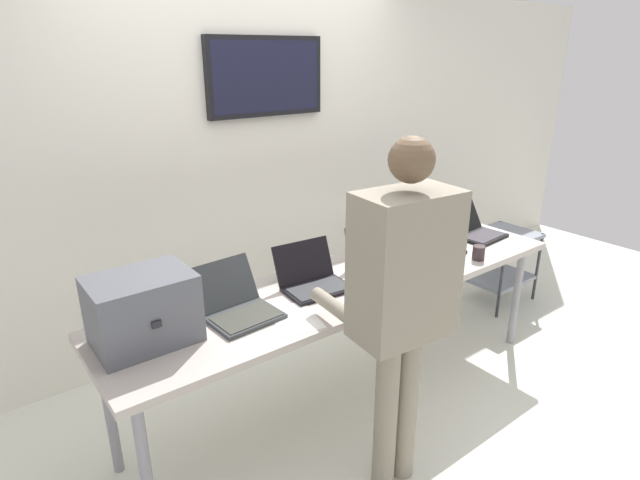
{
  "coord_description": "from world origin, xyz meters",
  "views": [
    {
      "loc": [
        -1.76,
        -2.0,
        2.01
      ],
      "look_at": [
        -0.17,
        0.08,
        1.04
      ],
      "focal_mm": 28.89,
      "sensor_mm": 36.0,
      "label": 1
    }
  ],
  "objects_px": {
    "workbench": "(352,288)",
    "person": "(402,291)",
    "equipment_box": "(143,309)",
    "laptop_station_2": "(379,257)",
    "storage_cart": "(500,256)",
    "laptop_station_1": "(312,278)",
    "laptop_station_0": "(237,304)",
    "laptop_station_3": "(430,242)",
    "laptop_station_4": "(475,229)",
    "coffee_mug": "(479,253)"
  },
  "relations": [
    {
      "from": "laptop_station_2",
      "to": "person",
      "type": "height_order",
      "value": "person"
    },
    {
      "from": "workbench",
      "to": "equipment_box",
      "type": "distance_m",
      "value": 1.18
    },
    {
      "from": "equipment_box",
      "to": "laptop_station_2",
      "type": "bearing_deg",
      "value": -0.49
    },
    {
      "from": "laptop_station_0",
      "to": "laptop_station_3",
      "type": "height_order",
      "value": "laptop_station_3"
    },
    {
      "from": "person",
      "to": "storage_cart",
      "type": "xyz_separation_m",
      "value": [
        2.09,
        0.86,
        -0.64
      ]
    },
    {
      "from": "laptop_station_4",
      "to": "coffee_mug",
      "type": "height_order",
      "value": "laptop_station_4"
    },
    {
      "from": "coffee_mug",
      "to": "laptop_station_2",
      "type": "bearing_deg",
      "value": 151.84
    },
    {
      "from": "workbench",
      "to": "person",
      "type": "bearing_deg",
      "value": -112.55
    },
    {
      "from": "laptop_station_1",
      "to": "laptop_station_2",
      "type": "height_order",
      "value": "laptop_station_2"
    },
    {
      "from": "laptop_station_0",
      "to": "laptop_station_4",
      "type": "height_order",
      "value": "laptop_station_0"
    },
    {
      "from": "laptop_station_1",
      "to": "person",
      "type": "bearing_deg",
      "value": -91.59
    },
    {
      "from": "laptop_station_2",
      "to": "coffee_mug",
      "type": "xyz_separation_m",
      "value": [
        0.56,
        -0.3,
        -0.01
      ]
    },
    {
      "from": "laptop_station_0",
      "to": "workbench",
      "type": "bearing_deg",
      "value": -2.6
    },
    {
      "from": "coffee_mug",
      "to": "storage_cart",
      "type": "distance_m",
      "value": 1.21
    },
    {
      "from": "storage_cart",
      "to": "laptop_station_1",
      "type": "bearing_deg",
      "value": -175.11
    },
    {
      "from": "person",
      "to": "storage_cart",
      "type": "bearing_deg",
      "value": 22.23
    },
    {
      "from": "equipment_box",
      "to": "laptop_station_1",
      "type": "bearing_deg",
      "value": -0.35
    },
    {
      "from": "laptop_station_0",
      "to": "laptop_station_3",
      "type": "distance_m",
      "value": 1.41
    },
    {
      "from": "laptop_station_3",
      "to": "laptop_station_2",
      "type": "bearing_deg",
      "value": 177.92
    },
    {
      "from": "laptop_station_2",
      "to": "laptop_station_3",
      "type": "distance_m",
      "value": 0.44
    },
    {
      "from": "laptop_station_4",
      "to": "storage_cart",
      "type": "xyz_separation_m",
      "value": [
        0.67,
        0.2,
        -0.44
      ]
    },
    {
      "from": "laptop_station_3",
      "to": "storage_cart",
      "type": "relative_size",
      "value": 0.57
    },
    {
      "from": "laptop_station_4",
      "to": "coffee_mug",
      "type": "relative_size",
      "value": 4.05
    },
    {
      "from": "storage_cart",
      "to": "equipment_box",
      "type": "bearing_deg",
      "value": -176.72
    },
    {
      "from": "workbench",
      "to": "person",
      "type": "height_order",
      "value": "person"
    },
    {
      "from": "storage_cart",
      "to": "laptop_station_3",
      "type": "bearing_deg",
      "value": -170.07
    },
    {
      "from": "laptop_station_0",
      "to": "laptop_station_1",
      "type": "height_order",
      "value": "laptop_station_0"
    },
    {
      "from": "equipment_box",
      "to": "laptop_station_2",
      "type": "xyz_separation_m",
      "value": [
        1.42,
        -0.01,
        -0.1
      ]
    },
    {
      "from": "laptop_station_0",
      "to": "person",
      "type": "distance_m",
      "value": 0.82
    },
    {
      "from": "equipment_box",
      "to": "laptop_station_0",
      "type": "distance_m",
      "value": 0.46
    },
    {
      "from": "workbench",
      "to": "storage_cart",
      "type": "height_order",
      "value": "workbench"
    },
    {
      "from": "laptop_station_2",
      "to": "workbench",
      "type": "bearing_deg",
      "value": -168.91
    },
    {
      "from": "laptop_station_1",
      "to": "laptop_station_3",
      "type": "bearing_deg",
      "value": -1.37
    },
    {
      "from": "laptop_station_3",
      "to": "laptop_station_4",
      "type": "bearing_deg",
      "value": -0.2
    },
    {
      "from": "equipment_box",
      "to": "storage_cart",
      "type": "relative_size",
      "value": 0.73
    },
    {
      "from": "equipment_box",
      "to": "laptop_station_4",
      "type": "distance_m",
      "value": 2.33
    },
    {
      "from": "laptop_station_2",
      "to": "laptop_station_1",
      "type": "bearing_deg",
      "value": 179.26
    },
    {
      "from": "equipment_box",
      "to": "person",
      "type": "height_order",
      "value": "person"
    },
    {
      "from": "person",
      "to": "coffee_mug",
      "type": "relative_size",
      "value": 19.25
    },
    {
      "from": "laptop_station_2",
      "to": "storage_cart",
      "type": "relative_size",
      "value": 0.63
    },
    {
      "from": "laptop_station_0",
      "to": "laptop_station_1",
      "type": "relative_size",
      "value": 1.02
    },
    {
      "from": "person",
      "to": "coffee_mug",
      "type": "xyz_separation_m",
      "value": [
        1.08,
        0.37,
        -0.2
      ]
    },
    {
      "from": "laptop_station_0",
      "to": "coffee_mug",
      "type": "xyz_separation_m",
      "value": [
        1.53,
        -0.28,
        -0.01
      ]
    },
    {
      "from": "laptop_station_2",
      "to": "coffee_mug",
      "type": "bearing_deg",
      "value": -28.16
    },
    {
      "from": "laptop_station_4",
      "to": "storage_cart",
      "type": "bearing_deg",
      "value": 16.65
    },
    {
      "from": "laptop_station_4",
      "to": "storage_cart",
      "type": "relative_size",
      "value": 0.6
    },
    {
      "from": "laptop_station_1",
      "to": "laptop_station_2",
      "type": "distance_m",
      "value": 0.5
    },
    {
      "from": "laptop_station_0",
      "to": "laptop_station_3",
      "type": "xyz_separation_m",
      "value": [
        1.41,
        0.0,
        0.0
      ]
    },
    {
      "from": "laptop_station_0",
      "to": "storage_cart",
      "type": "bearing_deg",
      "value": 4.52
    },
    {
      "from": "laptop_station_1",
      "to": "coffee_mug",
      "type": "height_order",
      "value": "laptop_station_1"
    }
  ]
}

